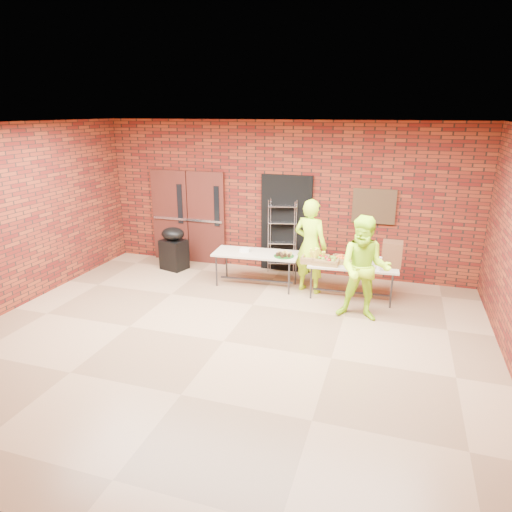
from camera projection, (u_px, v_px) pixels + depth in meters
The scene contains 19 objects.
room at pixel (221, 241), 6.50m from camera, with size 8.08×7.08×3.28m.
double_doors at pixel (188, 217), 10.42m from camera, with size 1.78×0.12×2.10m.
dark_doorway at pixel (286, 224), 9.78m from camera, with size 1.10×0.06×2.10m, color black.
bronze_plaque at pixel (374, 206), 9.10m from camera, with size 0.85×0.04×0.70m, color #3D2B18.
wire_rack at pixel (282, 237), 9.74m from camera, with size 0.59×0.20×1.60m, color #ADACB3, non-canonical shape.
table_left at pixel (256, 255), 9.04m from camera, with size 1.72×0.81×0.69m.
table_right at pixel (353, 267), 8.44m from camera, with size 1.66×0.77×0.67m.
basket_bananas at pixel (315, 259), 8.51m from camera, with size 0.49×0.38×0.15m.
basket_oranges at pixel (344, 260), 8.49m from camera, with size 0.44×0.34×0.14m.
basket_apples at pixel (326, 261), 8.41m from camera, with size 0.46×0.36×0.14m.
muffin_tray at pixel (284, 254), 8.78m from camera, with size 0.39×0.39×0.10m.
napkin_box at pixel (245, 250), 9.09m from camera, with size 0.20×0.13×0.07m, color white.
coffee_dispenser at pixel (392, 254), 8.26m from camera, with size 0.35×0.31×0.46m, color brown.
cup_stack_front at pixel (366, 262), 8.17m from camera, with size 0.08×0.08×0.23m, color white.
cup_stack_mid at pixel (379, 264), 8.05m from camera, with size 0.08×0.08×0.25m, color white.
cup_stack_back at pixel (369, 259), 8.35m from camera, with size 0.08×0.08×0.24m, color white.
covered_grill at pixel (174, 248), 10.05m from camera, with size 0.62×0.56×0.95m.
volunteer_woman at pixel (310, 246), 8.68m from camera, with size 0.66×0.44×1.82m, color #B8F91B.
volunteer_man at pixel (364, 269), 7.50m from camera, with size 0.86×0.67×1.78m, color #B8F91B.
Camera 1 is at (2.37, -5.81, 3.38)m, focal length 32.00 mm.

